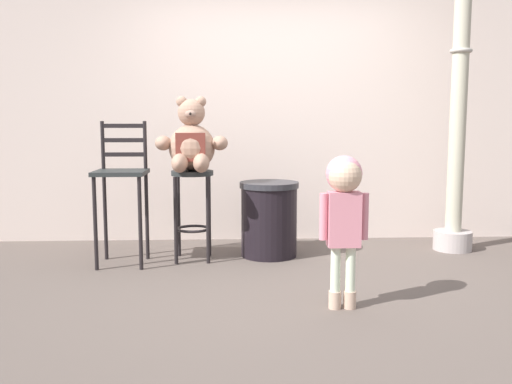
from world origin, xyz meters
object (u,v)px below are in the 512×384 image
object	(u,v)px
lamppost	(458,112)
bar_chair_empty	(122,181)
teddy_bear	(192,144)
trash_bin	(269,219)
child_walking	(344,198)
bar_stool_with_teddy	(193,197)

from	to	relation	value
lamppost	bar_chair_empty	xyz separation A→B (m)	(-2.99, -0.37, -0.58)
teddy_bear	trash_bin	bearing A→B (deg)	12.04
lamppost	child_walking	bearing A→B (deg)	-130.82
bar_stool_with_teddy	child_walking	distance (m)	1.69
lamppost	trash_bin	bearing A→B (deg)	-175.02
teddy_bear	trash_bin	distance (m)	0.96
bar_stool_with_teddy	trash_bin	bearing A→B (deg)	9.37
bar_stool_with_teddy	trash_bin	size ratio (longest dim) A/B	1.17
bar_stool_with_teddy	lamppost	distance (m)	2.53
bar_stool_with_teddy	teddy_bear	world-z (taller)	teddy_bear
teddy_bear	trash_bin	xyz separation A→B (m)	(0.67, 0.14, -0.67)
trash_bin	bar_chair_empty	size ratio (longest dim) A/B	0.55
bar_stool_with_teddy	child_walking	xyz separation A→B (m)	(1.04, -1.32, 0.17)
lamppost	bar_chair_empty	distance (m)	3.07
child_walking	bar_chair_empty	distance (m)	2.03
child_walking	teddy_bear	bearing A→B (deg)	109.17
trash_bin	bar_chair_empty	distance (m)	1.32
trash_bin	lamppost	xyz separation A→B (m)	(1.74, 0.15, 0.95)
child_walking	lamppost	xyz separation A→B (m)	(1.37, 1.58, 0.57)
bar_stool_with_teddy	teddy_bear	bearing A→B (deg)	-90.00
bar_stool_with_teddy	bar_chair_empty	xyz separation A→B (m)	(-0.58, -0.10, 0.16)
bar_stool_with_teddy	bar_chair_empty	size ratio (longest dim) A/B	0.65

